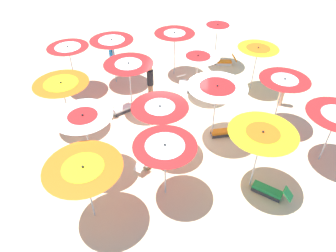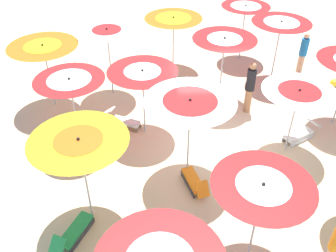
{
  "view_description": "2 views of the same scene",
  "coord_description": "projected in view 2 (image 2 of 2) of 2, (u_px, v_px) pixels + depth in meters",
  "views": [
    {
      "loc": [
        10.87,
        0.99,
        8.54
      ],
      "look_at": [
        1.72,
        -0.13,
        0.96
      ],
      "focal_mm": 33.24,
      "sensor_mm": 36.0,
      "label": 1
    },
    {
      "loc": [
        1.87,
        9.01,
        7.33
      ],
      "look_at": [
        1.51,
        1.45,
        1.57
      ],
      "focal_mm": 39.83,
      "sensor_mm": 36.0,
      "label": 2
    }
  ],
  "objects": [
    {
      "name": "lounger_2",
      "position": [
        123.0,
        120.0,
        12.0
      ],
      "size": [
        1.33,
        0.87,
        0.58
      ],
      "rotation": [
        0.0,
        0.0,
        8.97
      ],
      "color": "olive",
      "rests_on": "ground"
    },
    {
      "name": "beach_umbrella_2",
      "position": [
        281.0,
        27.0,
        13.18
      ],
      "size": [
        2.1,
        2.1,
        2.38
      ],
      "color": "#B2B2B7",
      "rests_on": "ground"
    },
    {
      "name": "ground",
      "position": [
        214.0,
        137.0,
        11.68
      ],
      "size": [
        40.96,
        40.96,
        0.04
      ],
      "primitive_type": "cube",
      "color": "beige"
    },
    {
      "name": "beach_umbrella_15",
      "position": [
        44.0,
        51.0,
        11.86
      ],
      "size": [
        2.24,
        2.24,
        2.29
      ],
      "color": "#B2B2B7",
      "rests_on": "ground"
    },
    {
      "name": "beachgoer_0",
      "position": [
        303.0,
        53.0,
        14.37
      ],
      "size": [
        0.3,
        0.3,
        1.67
      ],
      "rotation": [
        0.0,
        0.0,
        4.77
      ],
      "color": "#D8A87F",
      "rests_on": "ground"
    },
    {
      "name": "beach_ball",
      "position": [
        334.0,
        83.0,
        13.98
      ],
      "size": [
        0.3,
        0.3,
        0.3
      ],
      "primitive_type": "sphere",
      "color": "yellow",
      "rests_on": "ground"
    },
    {
      "name": "beach_umbrella_8",
      "position": [
        262.0,
        192.0,
        7.07
      ],
      "size": [
        2.0,
        2.0,
        2.3
      ],
      "color": "#B2B2B7",
      "rests_on": "ground"
    },
    {
      "name": "beach_umbrella_13",
      "position": [
        80.0,
        147.0,
        7.81
      ],
      "size": [
        2.13,
        2.13,
        2.5
      ],
      "color": "#B2B2B7",
      "rests_on": "ground"
    },
    {
      "name": "beach_umbrella_7",
      "position": [
        173.0,
        22.0,
        13.96
      ],
      "size": [
        2.19,
        2.19,
        2.2
      ],
      "color": "#B2B2B7",
      "rests_on": "ground"
    },
    {
      "name": "lounger_1",
      "position": [
        300.0,
        133.0,
        11.48
      ],
      "size": [
        1.35,
        0.97,
        0.5
      ],
      "rotation": [
        0.0,
        0.0,
        6.79
      ],
      "color": "silver",
      "rests_on": "ground"
    },
    {
      "name": "lounger_4",
      "position": [
        207.0,
        88.0,
        13.59
      ],
      "size": [
        1.18,
        1.22,
        0.58
      ],
      "rotation": [
        0.0,
        0.0,
        8.61
      ],
      "color": "#333338",
      "rests_on": "ground"
    },
    {
      "name": "beach_umbrella_6",
      "position": [
        224.0,
        45.0,
        12.05
      ],
      "size": [
        2.1,
        2.1,
        2.4
      ],
      "color": "#B2B2B7",
      "rests_on": "ground"
    },
    {
      "name": "beach_umbrella_10",
      "position": [
        143.0,
        77.0,
        10.68
      ],
      "size": [
        2.05,
        2.05,
        2.23
      ],
      "color": "#B2B2B7",
      "rests_on": "ground"
    },
    {
      "name": "beach_umbrella_5",
      "position": [
        298.0,
        96.0,
        9.96
      ],
      "size": [
        2.01,
        2.01,
        2.16
      ],
      "color": "#B2B2B7",
      "rests_on": "ground"
    },
    {
      "name": "lounger_5",
      "position": [
        194.0,
        182.0,
        9.83
      ],
      "size": [
        0.66,
        1.24,
        0.61
      ],
      "rotation": [
        0.0,
        0.0,
        5.0
      ],
      "color": "#333338",
      "rests_on": "ground"
    },
    {
      "name": "beach_umbrella_3",
      "position": [
        245.0,
        10.0,
        14.65
      ],
      "size": [
        1.93,
        1.93,
        2.32
      ],
      "color": "#B2B2B7",
      "rests_on": "ground"
    },
    {
      "name": "beach_umbrella_11",
      "position": [
        107.0,
        34.0,
        12.31
      ],
      "size": [
        1.97,
        1.97,
        2.51
      ],
      "color": "#B2B2B7",
      "rests_on": "ground"
    },
    {
      "name": "lounger_3",
      "position": [
        73.0,
        233.0,
        8.55
      ],
      "size": [
        0.88,
        1.33,
        0.58
      ],
      "rotation": [
        0.0,
        0.0,
        4.26
      ],
      "color": "#333338",
      "rests_on": "ground"
    },
    {
      "name": "beach_umbrella_14",
      "position": [
        70.0,
        84.0,
        10.21
      ],
      "size": [
        1.96,
        1.96,
        2.27
      ],
      "color": "#B2B2B7",
      "rests_on": "ground"
    },
    {
      "name": "beachgoer_2",
      "position": [
        250.0,
        87.0,
        12.19
      ],
      "size": [
        0.3,
        0.3,
        1.83
      ],
      "rotation": [
        0.0,
        0.0,
        4.19
      ],
      "color": "#A3704C",
      "rests_on": "ground"
    },
    {
      "name": "beach_umbrella_9",
      "position": [
        190.0,
        106.0,
        8.98
      ],
      "size": [
        2.26,
        2.26,
        2.49
      ],
      "color": "#B2B2B7",
      "rests_on": "ground"
    }
  ]
}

